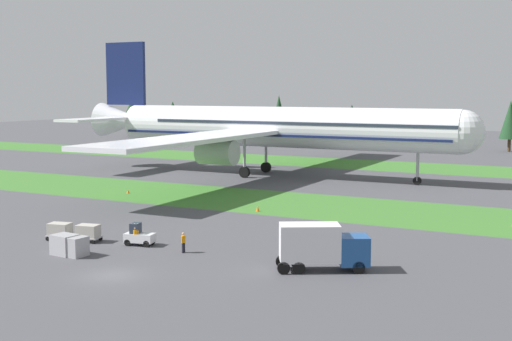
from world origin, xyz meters
TOP-DOWN VIEW (x-y plane):
  - ground_plane at (0.00, 0.00)m, footprint 400.00×400.00m
  - grass_strip_near at (0.00, 35.66)m, footprint 320.00×16.86m
  - grass_strip_far at (0.00, 81.37)m, footprint 320.00×16.86m
  - airliner at (-17.00, 58.47)m, footprint 66.26×81.16m
  - baggage_tug at (-4.38, 8.93)m, footprint 2.81×1.81m
  - cargo_dolly_lead at (-9.30, 7.90)m, footprint 2.46×1.92m
  - cargo_dolly_second at (-12.14, 7.30)m, footprint 2.46×1.92m
  - catering_truck at (13.16, 8.52)m, footprint 7.18×5.45m
  - ground_crew_marshaller at (-4.40, 8.46)m, footprint 0.53×0.36m
  - ground_crew_loader at (0.65, 8.44)m, footprint 0.36×0.56m
  - uld_container_0 at (-6.70, 3.25)m, footprint 2.10×1.72m
  - uld_container_1 at (-7.70, 3.25)m, footprint 2.15×1.79m
  - taxiway_marker_0 at (-3.16, 28.96)m, footprint 0.44×0.44m
  - taxiway_marker_1 at (-24.71, 32.96)m, footprint 0.44×0.44m
  - distant_tree_line at (-4.49, 119.12)m, footprint 194.95×11.84m

SIDE VIEW (x-z plane):
  - ground_plane at x=0.00m, z-range 0.00..0.00m
  - grass_strip_near at x=0.00m, z-range 0.00..0.01m
  - grass_strip_far at x=0.00m, z-range 0.00..0.01m
  - taxiway_marker_1 at x=-24.71m, z-range 0.00..0.45m
  - taxiway_marker_0 at x=-3.16m, z-range 0.00..0.62m
  - uld_container_0 at x=-6.70m, z-range 0.00..1.62m
  - baggage_tug at x=-4.38m, z-range -0.17..1.80m
  - uld_container_1 at x=-7.70m, z-range 0.00..1.69m
  - cargo_dolly_lead at x=-9.30m, z-range 0.14..1.69m
  - cargo_dolly_second at x=-12.14m, z-range 0.14..1.69m
  - ground_crew_marshaller at x=-4.40m, z-range 0.08..1.82m
  - ground_crew_loader at x=0.65m, z-range 0.08..1.82m
  - catering_truck at x=13.16m, z-range 0.16..3.74m
  - distant_tree_line at x=-4.49m, z-range 0.49..12.75m
  - airliner at x=-17.00m, z-range -3.09..18.72m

